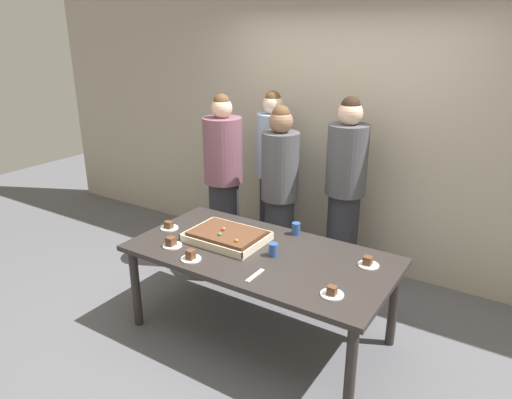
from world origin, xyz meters
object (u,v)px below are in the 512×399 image
Objects in this scene: party_table at (260,261)px; sheet_cake at (227,236)px; drink_cup_middle at (273,250)px; person_green_shirt_behind at (280,193)px; plated_slice_far_left at (191,257)px; cake_server_utensil at (255,275)px; plated_slice_center_front at (169,226)px; plated_slice_far_right at (368,263)px; plated_slice_near_right at (332,293)px; person_striped_tie_right at (345,191)px; plated_slice_near_left at (172,243)px; person_serving_front at (224,181)px; person_far_right_suit at (272,174)px; drink_cup_nearest at (296,229)px.

sheet_cake is (-0.34, 0.03, 0.11)m from party_table.
person_green_shirt_behind is at bearing 117.24° from drink_cup_middle.
cake_server_utensil is at bearing 5.48° from plated_slice_far_left.
drink_cup_middle is at bearing 1.54° from party_table.
party_table is at bearing 20.91° from person_green_shirt_behind.
plated_slice_far_right is at bearing 9.36° from plated_slice_center_front.
drink_cup_middle is at bearing 154.97° from plated_slice_near_right.
person_green_shirt_behind is at bearing 132.14° from plated_slice_near_right.
party_table is 13.32× the size of plated_slice_near_right.
drink_cup_middle is 1.14m from person_striped_tie_right.
plated_slice_center_front reaches higher than cake_server_utensil.
sheet_cake is at bearing 7.81° from plated_slice_center_front.
person_green_shirt_behind reaches higher than plated_slice_near_left.
person_green_shirt_behind is at bearing 112.55° from cake_server_utensil.
plated_slice_near_right is 2.00m from person_serving_front.
drink_cup_middle is 1.36m from person_serving_front.
plated_slice_near_left is 1.00× the size of plated_slice_far_right.
party_table is at bearing 11.16° from person_serving_front.
person_far_right_suit is (-0.28, 1.62, 0.17)m from plated_slice_far_left.
person_striped_tie_right is (0.56, 1.51, 0.17)m from plated_slice_far_left.
plated_slice_far_right is (1.39, 0.51, -0.00)m from plated_slice_near_left.
person_serving_front is at bearing 158.43° from drink_cup_nearest.
cake_server_utensil is (0.09, -0.76, -0.05)m from drink_cup_nearest.
person_green_shirt_behind is at bearing 59.54° from plated_slice_center_front.
sheet_cake is 6.06× the size of drink_cup_nearest.
plated_slice_far_right is 0.72m from drink_cup_nearest.
plated_slice_far_left is 0.92m from drink_cup_nearest.
drink_cup_nearest reaches higher than plated_slice_near_left.
person_striped_tie_right is at bearing 59.43° from plated_slice_near_left.
person_striped_tie_right is at bearing 47.23° from plated_slice_center_front.
plated_slice_center_front is (-1.64, -0.27, -0.00)m from plated_slice_far_right.
drink_cup_middle is at bearing 21.65° from person_striped_tie_right.
plated_slice_near_right is 1.56m from person_green_shirt_behind.
person_serving_front reaches higher than drink_cup_nearest.
plated_slice_center_front is at bearing -177.50° from drink_cup_middle.
plated_slice_near_left is 0.75× the size of cake_server_utensil.
cake_server_utensil is 0.12× the size of person_green_shirt_behind.
drink_cup_middle is 0.50× the size of cake_server_utensil.
plated_slice_center_front is (-0.52, 0.34, -0.00)m from plated_slice_far_left.
person_far_right_suit reaches higher than drink_cup_nearest.
drink_cup_middle is 1.45m from person_far_right_suit.
person_striped_tie_right is at bearing 69.53° from plated_slice_far_left.
person_serving_front is at bearing 116.03° from plated_slice_far_left.
drink_cup_middle is 0.99m from person_green_shirt_behind.
person_far_right_suit is (-0.71, 0.81, 0.15)m from drink_cup_nearest.
person_serving_front is (-0.07, 0.88, 0.15)m from plated_slice_center_front.
party_table is at bearing 116.30° from cake_server_utensil.
person_green_shirt_behind reaches higher than cake_server_utensil.
plated_slice_far_right is at bearing 42.99° from cake_server_utensil.
plated_slice_near_right is at bearing -25.03° from drink_cup_middle.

